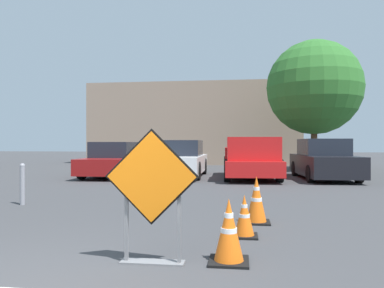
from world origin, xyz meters
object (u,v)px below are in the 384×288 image
traffic_cone_second (244,216)px  traffic_cone_third (256,200)px  road_closed_sign (152,189)px  parked_car_third (324,161)px  traffic_cone_nearest (229,231)px  parked_car_second (182,160)px  pickup_truck (251,160)px  parked_car_nearest (114,161)px  bollard_nearest (22,183)px

traffic_cone_second → traffic_cone_third: bearing=77.8°
road_closed_sign → parked_car_third: bearing=69.0°
traffic_cone_nearest → parked_car_second: (-2.34, 11.12, 0.34)m
traffic_cone_third → pickup_truck: bearing=89.2°
parked_car_nearest → parked_car_third: 8.55m
traffic_cone_third → pickup_truck: size_ratio=0.16×
traffic_cone_third → bollard_nearest: (-5.22, 1.27, 0.10)m
traffic_cone_third → road_closed_sign: bearing=-117.9°
traffic_cone_second → traffic_cone_nearest: bearing=-98.7°
traffic_cone_second → parked_car_nearest: bearing=119.4°
parked_car_third → bollard_nearest: bearing=39.0°
traffic_cone_third → traffic_cone_second: bearing=-102.2°
road_closed_sign → bollard_nearest: (-3.93, 3.72, -0.38)m
traffic_cone_second → parked_car_third: 10.13m
road_closed_sign → parked_car_second: size_ratio=0.34×
road_closed_sign → parked_car_nearest: bearing=111.4°
road_closed_sign → parked_car_third: (4.24, 11.04, -0.16)m
pickup_truck → parked_car_second: bearing=-14.4°
parked_car_second → traffic_cone_second: bearing=103.6°
traffic_cone_nearest → parked_car_nearest: (-5.19, 10.79, 0.30)m
traffic_cone_nearest → bollard_nearest: 5.97m
road_closed_sign → traffic_cone_second: 1.88m
bollard_nearest → parked_car_second: bearing=71.9°
traffic_cone_second → bollard_nearest: size_ratio=0.66×
traffic_cone_third → bollard_nearest: bearing=166.3°
bollard_nearest → parked_car_nearest: bearing=93.0°
road_closed_sign → parked_car_second: road_closed_sign is taller
road_closed_sign → parked_car_second: 11.40m
traffic_cone_third → parked_car_third: bearing=71.1°
parked_car_nearest → parked_car_second: size_ratio=0.93×
parked_car_third → bollard_nearest: parked_car_third is taller
road_closed_sign → traffic_cone_third: 2.81m
traffic_cone_third → parked_car_second: (-2.75, 8.86, 0.30)m
road_closed_sign → parked_car_second: bearing=97.3°
parked_car_third → pickup_truck: bearing=4.0°
parked_car_second → pickup_truck: pickup_truck is taller
traffic_cone_nearest → parked_car_third: (3.36, 10.85, 0.35)m
traffic_cone_nearest → traffic_cone_second: traffic_cone_nearest is taller
traffic_cone_third → bollard_nearest: 5.38m
pickup_truck → road_closed_sign: bearing=80.0°
parked_car_nearest → parked_car_third: parked_car_third is taller
parked_car_nearest → traffic_cone_nearest: bearing=114.4°
traffic_cone_nearest → pickup_truck: pickup_truck is taller
road_closed_sign → traffic_cone_second: road_closed_sign is taller
parked_car_nearest → traffic_cone_second: bearing=118.2°
traffic_cone_third → parked_car_nearest: parked_car_nearest is taller
road_closed_sign → pickup_truck: (1.41, 10.70, -0.14)m
traffic_cone_second → parked_car_second: (-2.53, 9.87, 0.40)m
road_closed_sign → traffic_cone_third: size_ratio=1.91×
pickup_truck → traffic_cone_second: bearing=85.4°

